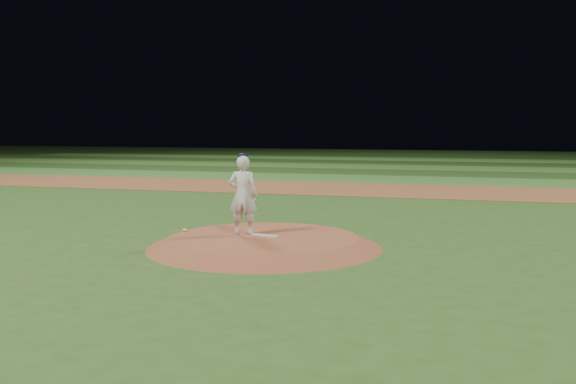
{
  "coord_description": "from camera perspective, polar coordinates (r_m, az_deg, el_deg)",
  "views": [
    {
      "loc": [
        4.61,
        -14.09,
        2.86
      ],
      "look_at": [
        0.0,
        2.0,
        1.1
      ],
      "focal_mm": 40.0,
      "sensor_mm": 36.0,
      "label": 1
    }
  ],
  "objects": [
    {
      "name": "outfield_stripe_0",
      "position": [
        34.03,
        8.15,
        1.13
      ],
      "size": [
        70.0,
        5.0,
        0.02
      ],
      "primitive_type": "cube",
      "color": "#346A26",
      "rests_on": "ground"
    },
    {
      "name": "ground",
      "position": [
        15.1,
        -2.1,
        -4.92
      ],
      "size": [
        120.0,
        120.0,
        0.0
      ],
      "primitive_type": "plane",
      "color": "#2A4E19",
      "rests_on": "ground"
    },
    {
      "name": "outfield_stripe_2",
      "position": [
        43.93,
        9.94,
        2.19
      ],
      "size": [
        70.0,
        5.0,
        0.02
      ],
      "primitive_type": "cube",
      "color": "#396524",
      "rests_on": "ground"
    },
    {
      "name": "infield_dirt_band",
      "position": [
        28.61,
        6.64,
        0.24
      ],
      "size": [
        70.0,
        6.0,
        0.02
      ],
      "primitive_type": "cube",
      "color": "brown",
      "rests_on": "ground"
    },
    {
      "name": "outfield_stripe_1",
      "position": [
        38.97,
        9.16,
        1.73
      ],
      "size": [
        70.0,
        5.0,
        0.02
      ],
      "primitive_type": "cube",
      "color": "#1E4114",
      "rests_on": "ground"
    },
    {
      "name": "outfield_stripe_4",
      "position": [
        53.87,
        11.07,
        2.85
      ],
      "size": [
        70.0,
        5.0,
        0.02
      ],
      "primitive_type": "cube",
      "color": "#3F7A2C",
      "rests_on": "ground"
    },
    {
      "name": "outfield_stripe_5",
      "position": [
        58.84,
        11.49,
        3.1
      ],
      "size": [
        70.0,
        5.0,
        0.02
      ],
      "primitive_type": "cube",
      "color": "#1E4817",
      "rests_on": "ground"
    },
    {
      "name": "pitching_rubber",
      "position": [
        15.1,
        -2.08,
        -3.89
      ],
      "size": [
        0.71,
        0.34,
        0.03
      ],
      "primitive_type": "cube",
      "rotation": [
        0.0,
        0.0,
        -0.26
      ],
      "color": "beige",
      "rests_on": "pitchers_mound"
    },
    {
      "name": "pitcher_on_mound",
      "position": [
        15.24,
        -4.02,
        -0.24
      ],
      "size": [
        0.74,
        0.54,
        1.95
      ],
      "color": "silver",
      "rests_on": "pitchers_mound"
    },
    {
      "name": "pitchers_mound",
      "position": [
        15.08,
        -2.1,
        -4.45
      ],
      "size": [
        5.5,
        5.5,
        0.25
      ],
      "primitive_type": "cone",
      "color": "brown",
      "rests_on": "ground"
    },
    {
      "name": "outfield_stripe_3",
      "position": [
        48.9,
        10.56,
        2.55
      ],
      "size": [
        70.0,
        5.0,
        0.02
      ],
      "primitive_type": "cube",
      "color": "#1F3F14",
      "rests_on": "ground"
    },
    {
      "name": "rosin_bag",
      "position": [
        16.0,
        -9.15,
        -3.35
      ],
      "size": [
        0.11,
        0.11,
        0.06
      ],
      "primitive_type": "ellipsoid",
      "color": "silver",
      "rests_on": "pitchers_mound"
    }
  ]
}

